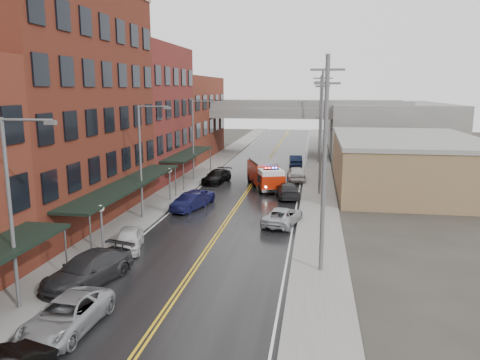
{
  "coord_description": "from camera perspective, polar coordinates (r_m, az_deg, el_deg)",
  "views": [
    {
      "loc": [
        6.68,
        -10.46,
        10.2
      ],
      "look_at": [
        0.77,
        26.04,
        3.0
      ],
      "focal_mm": 35.0,
      "sensor_mm": 36.0,
      "label": 1
    }
  ],
  "objects": [
    {
      "name": "road",
      "position": [
        42.25,
        -0.18,
        -2.94
      ],
      "size": [
        11.0,
        160.0,
        0.02
      ],
      "primitive_type": "cube",
      "color": "black",
      "rests_on": "ground"
    },
    {
      "name": "sidewalk_left",
      "position": [
        43.99,
        -9.61,
        -2.45
      ],
      "size": [
        3.0,
        160.0,
        0.15
      ],
      "primitive_type": "cube",
      "color": "slate",
      "rests_on": "ground"
    },
    {
      "name": "sidewalk_right",
      "position": [
        41.71,
        9.78,
        -3.19
      ],
      "size": [
        3.0,
        160.0,
        0.15
      ],
      "primitive_type": "cube",
      "color": "slate",
      "rests_on": "ground"
    },
    {
      "name": "curb_left",
      "position": [
        43.49,
        -7.55,
        -2.54
      ],
      "size": [
        0.3,
        160.0,
        0.15
      ],
      "primitive_type": "cube",
      "color": "gray",
      "rests_on": "ground"
    },
    {
      "name": "curb_right",
      "position": [
        41.72,
        7.52,
        -3.12
      ],
      "size": [
        0.3,
        160.0,
        0.15
      ],
      "primitive_type": "cube",
      "color": "gray",
      "rests_on": "ground"
    },
    {
      "name": "brick_building_b",
      "position": [
        38.99,
        -21.89,
        8.47
      ],
      "size": [
        9.0,
        20.0,
        18.0
      ],
      "primitive_type": "cube",
      "color": "#5A2118",
      "rests_on": "ground"
    },
    {
      "name": "brick_building_c",
      "position": [
        54.8,
        -12.32,
        7.95
      ],
      "size": [
        9.0,
        15.0,
        15.0
      ],
      "primitive_type": "cube",
      "color": "maroon",
      "rests_on": "ground"
    },
    {
      "name": "brick_building_far",
      "position": [
        71.44,
        -7.12,
        7.56
      ],
      "size": [
        9.0,
        20.0,
        12.0
      ],
      "primitive_type": "cube",
      "color": "#612D19",
      "rests_on": "ground"
    },
    {
      "name": "tan_building",
      "position": [
        51.89,
        19.44,
        1.85
      ],
      "size": [
        14.0,
        22.0,
        5.0
      ],
      "primitive_type": "cube",
      "color": "olive",
      "rests_on": "ground"
    },
    {
      "name": "right_far_block",
      "position": [
        81.49,
        17.26,
        6.16
      ],
      "size": [
        18.0,
        30.0,
        8.0
      ],
      "primitive_type": "cube",
      "color": "slate",
      "rests_on": "ground"
    },
    {
      "name": "awning_1",
      "position": [
        37.04,
        -13.49,
        -0.51
      ],
      "size": [
        2.6,
        18.0,
        3.09
      ],
      "color": "black",
      "rests_on": "ground"
    },
    {
      "name": "awning_2",
      "position": [
        53.38,
        -6.29,
        3.19
      ],
      "size": [
        2.6,
        13.0,
        3.09
      ],
      "color": "black",
      "rests_on": "ground"
    },
    {
      "name": "globe_lamp_1",
      "position": [
        30.55,
        -16.57,
        -4.41
      ],
      "size": [
        0.44,
        0.44,
        3.12
      ],
      "color": "#59595B",
      "rests_on": "ground"
    },
    {
      "name": "globe_lamp_2",
      "position": [
        43.25,
        -8.57,
        0.39
      ],
      "size": [
        0.44,
        0.44,
        3.12
      ],
      "color": "#59595B",
      "rests_on": "ground"
    },
    {
      "name": "street_lamp_0",
      "position": [
        23.26,
        -25.79,
        -2.55
      ],
      "size": [
        2.64,
        0.22,
        9.0
      ],
      "color": "#59595B",
      "rests_on": "ground"
    },
    {
      "name": "street_lamp_1",
      "position": [
        37.25,
        -11.71,
        3.05
      ],
      "size": [
        2.64,
        0.22,
        9.0
      ],
      "color": "#59595B",
      "rests_on": "ground"
    },
    {
      "name": "street_lamp_2",
      "position": [
        52.4,
        -5.49,
        5.48
      ],
      "size": [
        2.64,
        0.22,
        9.0
      ],
      "color": "#59595B",
      "rests_on": "ground"
    },
    {
      "name": "utility_pole_0",
      "position": [
        25.76,
        10.25,
        2.15
      ],
      "size": [
        1.8,
        0.24,
        12.0
      ],
      "color": "#59595B",
      "rests_on": "ground"
    },
    {
      "name": "utility_pole_1",
      "position": [
        45.63,
        9.87,
        5.96
      ],
      "size": [
        1.8,
        0.24,
        12.0
      ],
      "color": "#59595B",
      "rests_on": "ground"
    },
    {
      "name": "utility_pole_2",
      "position": [
        65.58,
        9.72,
        7.46
      ],
      "size": [
        1.8,
        0.24,
        12.0
      ],
      "color": "#59595B",
      "rests_on": "ground"
    },
    {
      "name": "overpass",
      "position": [
        72.89,
        3.96,
        7.68
      ],
      "size": [
        40.0,
        10.0,
        7.5
      ],
      "color": "slate",
      "rests_on": "ground"
    },
    {
      "name": "fire_truck",
      "position": [
        48.9,
        3.09,
        0.74
      ],
      "size": [
        4.85,
        7.88,
        2.74
      ],
      "rotation": [
        0.0,
        0.0,
        0.34
      ],
      "color": "#B31E08",
      "rests_on": "ground"
    },
    {
      "name": "parked_car_left_2",
      "position": [
        22.07,
        -20.39,
        -15.2
      ],
      "size": [
        2.55,
        5.15,
        1.4
      ],
      "primitive_type": "imported",
      "rotation": [
        0.0,
        0.0,
        -0.04
      ],
      "color": "gray",
      "rests_on": "ground"
    },
    {
      "name": "parked_car_left_3",
      "position": [
        26.42,
        -18.05,
        -10.35
      ],
      "size": [
        3.78,
        6.04,
        1.63
      ],
      "primitive_type": "imported",
      "rotation": [
        0.0,
        0.0,
        -0.29
      ],
      "color": "#2A292C",
      "rests_on": "ground"
    },
    {
      "name": "parked_car_left_4",
      "position": [
        31.14,
        -13.42,
        -7.04
      ],
      "size": [
        2.72,
        4.45,
        1.42
      ],
      "primitive_type": "imported",
      "rotation": [
        0.0,
        0.0,
        0.27
      ],
      "color": "silver",
      "rests_on": "ground"
    },
    {
      "name": "parked_car_left_5",
      "position": [
        40.21,
        -6.12,
        -2.68
      ],
      "size": [
        2.67,
        4.61,
        1.44
      ],
      "primitive_type": "imported",
      "rotation": [
        0.0,
        0.0,
        -0.28
      ],
      "color": "black",
      "rests_on": "ground"
    },
    {
      "name": "parked_car_left_6",
      "position": [
        41.75,
        -5.64,
        -2.24
      ],
      "size": [
        3.22,
        5.14,
        1.33
      ],
      "primitive_type": "imported",
      "rotation": [
        0.0,
        0.0,
        -0.23
      ],
      "color": "navy",
      "rests_on": "ground"
    },
    {
      "name": "parked_car_left_7",
      "position": [
        51.66,
        -2.85,
        0.43
      ],
      "size": [
        2.94,
        5.27,
        1.44
      ],
      "primitive_type": "imported",
      "rotation": [
        0.0,
        0.0,
        -0.19
      ],
      "color": "black",
      "rests_on": "ground"
    },
    {
      "name": "parked_car_right_0",
      "position": [
        35.92,
        5.23,
        -4.41
      ],
      "size": [
        3.24,
        5.21,
        1.34
      ],
      "primitive_type": "imported",
      "rotation": [
        0.0,
        0.0,
        2.92
      ],
      "color": "#A3A7AB",
      "rests_on": "ground"
    },
    {
      "name": "parked_car_right_1",
      "position": [
        44.77,
        5.83,
        -1.25
      ],
      "size": [
        2.78,
        5.28,
        1.46
      ],
      "primitive_type": "imported",
      "rotation": [
        0.0,
        0.0,
        3.29
      ],
      "color": "black",
      "rests_on": "ground"
    },
    {
      "name": "parked_car_right_2",
      "position": [
        53.13,
        6.89,
        0.78
      ],
      "size": [
        2.46,
        5.04,
        1.66
      ],
      "primitive_type": "imported",
      "rotation": [
        0.0,
        0.0,
        3.25
      ],
      "color": "silver",
      "rests_on": "ground"
    },
    {
      "name": "parked_car_right_3",
      "position": [
        63.42,
        6.78,
        2.38
      ],
      "size": [
        2.05,
        4.74,
        1.52
      ],
      "primitive_type": "imported",
      "rotation": [
        0.0,
        0.0,
        3.24
      ],
      "color": "black",
      "rests_on": "ground"
    }
  ]
}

